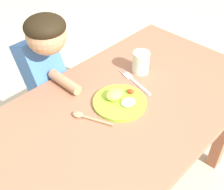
{
  "coord_description": "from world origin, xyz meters",
  "views": [
    {
      "loc": [
        -0.72,
        -0.6,
        1.55
      ],
      "look_at": [
        -0.02,
        0.07,
        0.72
      ],
      "focal_mm": 47.32,
      "sensor_mm": 36.0,
      "label": 1
    }
  ],
  "objects_px": {
    "spoon": "(86,117)",
    "person": "(47,90)",
    "fork": "(134,81)",
    "drinking_cup": "(141,62)",
    "plate": "(119,100)"
  },
  "relations": [
    {
      "from": "fork",
      "to": "spoon",
      "type": "xyz_separation_m",
      "value": [
        -0.32,
        -0.01,
        0.0
      ]
    },
    {
      "from": "drinking_cup",
      "to": "person",
      "type": "distance_m",
      "value": 0.5
    },
    {
      "from": "drinking_cup",
      "to": "person",
      "type": "height_order",
      "value": "person"
    },
    {
      "from": "plate",
      "to": "fork",
      "type": "xyz_separation_m",
      "value": [
        0.15,
        0.05,
        -0.01
      ]
    },
    {
      "from": "plate",
      "to": "fork",
      "type": "height_order",
      "value": "plate"
    },
    {
      "from": "spoon",
      "to": "person",
      "type": "relative_size",
      "value": 0.17
    },
    {
      "from": "fork",
      "to": "person",
      "type": "height_order",
      "value": "person"
    },
    {
      "from": "spoon",
      "to": "person",
      "type": "xyz_separation_m",
      "value": [
        0.07,
        0.39,
        -0.13
      ]
    },
    {
      "from": "drinking_cup",
      "to": "person",
      "type": "bearing_deg",
      "value": 133.51
    },
    {
      "from": "spoon",
      "to": "drinking_cup",
      "type": "distance_m",
      "value": 0.4
    },
    {
      "from": "fork",
      "to": "spoon",
      "type": "height_order",
      "value": "spoon"
    },
    {
      "from": "drinking_cup",
      "to": "person",
      "type": "xyz_separation_m",
      "value": [
        -0.32,
        0.34,
        -0.17
      ]
    },
    {
      "from": "plate",
      "to": "person",
      "type": "bearing_deg",
      "value": 101.62
    },
    {
      "from": "spoon",
      "to": "person",
      "type": "bearing_deg",
      "value": -33.16
    },
    {
      "from": "fork",
      "to": "drinking_cup",
      "type": "relative_size",
      "value": 2.13
    }
  ]
}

